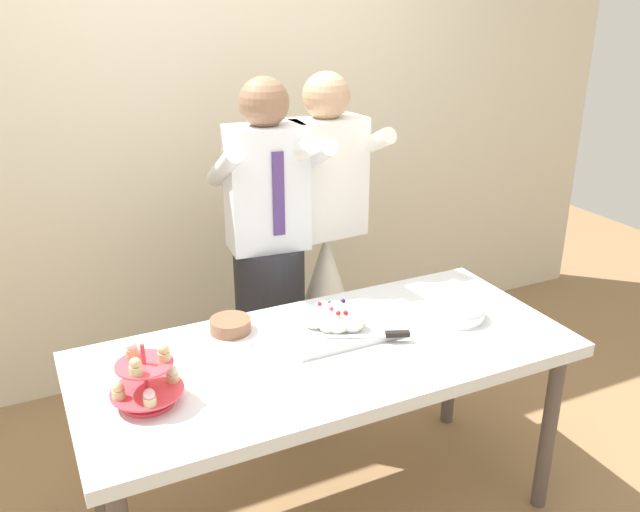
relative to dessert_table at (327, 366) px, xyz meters
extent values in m
cube|color=beige|center=(0.00, 1.44, 0.75)|extent=(5.20, 0.10, 2.90)
cube|color=silver|center=(0.00, 0.00, 0.05)|extent=(1.80, 0.80, 0.05)
cylinder|color=#564C47|center=(0.82, -0.32, -0.34)|extent=(0.06, 0.06, 0.72)
cylinder|color=#564C47|center=(-0.82, 0.32, -0.34)|extent=(0.06, 0.06, 0.72)
cylinder|color=#564C47|center=(0.82, 0.32, -0.34)|extent=(0.06, 0.06, 0.72)
cylinder|color=#D83F4C|center=(-0.66, -0.06, 0.08)|extent=(0.17, 0.17, 0.01)
cylinder|color=#D83F4C|center=(-0.66, -0.06, 0.18)|extent=(0.01, 0.01, 0.21)
cylinder|color=#D83F4C|center=(-0.66, -0.06, 0.12)|extent=(0.23, 0.23, 0.01)
cylinder|color=#D1B784|center=(-0.57, -0.05, 0.14)|extent=(0.04, 0.04, 0.03)
sphere|color=beige|center=(-0.57, -0.05, 0.16)|extent=(0.04, 0.04, 0.04)
cylinder|color=#D1B784|center=(-0.66, 0.03, 0.14)|extent=(0.04, 0.04, 0.03)
sphere|color=#D6B27A|center=(-0.66, 0.03, 0.16)|extent=(0.04, 0.04, 0.04)
cylinder|color=#D1B784|center=(-0.75, -0.07, 0.14)|extent=(0.04, 0.04, 0.03)
sphere|color=#D6B27A|center=(-0.75, -0.07, 0.16)|extent=(0.04, 0.04, 0.04)
cylinder|color=#D1B784|center=(-0.67, -0.15, 0.14)|extent=(0.04, 0.04, 0.03)
sphere|color=#EAB7C6|center=(-0.67, -0.15, 0.16)|extent=(0.04, 0.04, 0.04)
cylinder|color=#D83F4C|center=(-0.66, -0.06, 0.21)|extent=(0.18, 0.18, 0.01)
cylinder|color=#D1B784|center=(-0.60, -0.07, 0.23)|extent=(0.04, 0.04, 0.03)
sphere|color=#D6B27A|center=(-0.60, -0.07, 0.25)|extent=(0.04, 0.04, 0.04)
cylinder|color=#D1B784|center=(-0.68, 0.00, 0.23)|extent=(0.04, 0.04, 0.03)
sphere|color=white|center=(-0.68, 0.00, 0.25)|extent=(0.04, 0.04, 0.04)
cylinder|color=#D1B784|center=(-0.69, -0.11, 0.23)|extent=(0.04, 0.04, 0.03)
sphere|color=#D6B27A|center=(-0.69, -0.11, 0.25)|extent=(0.04, 0.04, 0.04)
cube|color=silver|center=(0.09, 0.10, 0.09)|extent=(0.42, 0.31, 0.02)
sphere|color=white|center=(0.13, 0.10, 0.13)|extent=(0.09, 0.09, 0.09)
sphere|color=white|center=(0.12, 0.14, 0.12)|extent=(0.07, 0.07, 0.07)
sphere|color=white|center=(0.07, 0.18, 0.13)|extent=(0.08, 0.08, 0.08)
sphere|color=white|center=(0.02, 0.14, 0.13)|extent=(0.09, 0.09, 0.09)
sphere|color=white|center=(0.05, 0.09, 0.13)|extent=(0.08, 0.08, 0.08)
sphere|color=white|center=(0.08, 0.06, 0.13)|extent=(0.09, 0.09, 0.09)
sphere|color=white|center=(0.13, 0.05, 0.13)|extent=(0.10, 0.10, 0.10)
sphere|color=white|center=(0.09, 0.10, 0.14)|extent=(0.11, 0.11, 0.11)
sphere|color=#2D1938|center=(0.12, 0.11, 0.19)|extent=(0.02, 0.02, 0.02)
sphere|color=#B21923|center=(0.07, 0.05, 0.18)|extent=(0.02, 0.02, 0.02)
sphere|color=#DB474C|center=(0.06, 0.08, 0.19)|extent=(0.02, 0.02, 0.02)
sphere|color=#2D1938|center=(0.07, 0.12, 0.19)|extent=(0.02, 0.02, 0.02)
sphere|color=#B21923|center=(0.10, 0.05, 0.18)|extent=(0.02, 0.02, 0.02)
sphere|color=#B21923|center=(0.04, 0.15, 0.18)|extent=(0.02, 0.02, 0.02)
cube|color=silver|center=(0.12, -0.01, 0.10)|extent=(0.22, 0.11, 0.00)
cube|color=black|center=(0.25, -0.07, 0.11)|extent=(0.09, 0.06, 0.02)
cylinder|color=white|center=(0.57, -0.01, 0.08)|extent=(0.21, 0.21, 0.01)
cylinder|color=white|center=(0.57, -0.01, 0.09)|extent=(0.21, 0.21, 0.01)
cylinder|color=white|center=(0.57, -0.01, 0.10)|extent=(0.21, 0.21, 0.01)
cylinder|color=white|center=(0.57, -0.01, 0.11)|extent=(0.21, 0.21, 0.01)
cylinder|color=white|center=(0.57, -0.01, 0.12)|extent=(0.21, 0.21, 0.01)
cylinder|color=white|center=(-0.28, 0.26, 0.08)|extent=(0.24, 0.24, 0.01)
cylinder|color=brown|center=(-0.28, 0.26, 0.11)|extent=(0.15, 0.15, 0.05)
cylinder|color=#232328|center=(0.05, 0.69, -0.24)|extent=(0.32, 0.32, 0.92)
cube|color=white|center=(0.05, 0.69, 0.49)|extent=(0.36, 0.23, 0.54)
sphere|color=#8C664C|center=(0.05, 0.69, 0.85)|extent=(0.21, 0.21, 0.21)
cylinder|color=white|center=(-0.13, 0.71, 0.60)|extent=(0.13, 0.49, 0.28)
cylinder|color=white|center=(0.25, 0.67, 0.60)|extent=(0.13, 0.49, 0.28)
cube|color=#4C3372|center=(0.06, 0.59, 0.49)|extent=(0.05, 0.02, 0.36)
cone|color=white|center=(0.36, 0.74, -0.24)|extent=(0.56, 0.56, 0.92)
cube|color=white|center=(0.36, 0.74, 0.49)|extent=(0.35, 0.22, 0.54)
sphere|color=tan|center=(0.36, 0.74, 0.85)|extent=(0.21, 0.21, 0.21)
cylinder|color=white|center=(0.16, 0.73, 0.60)|extent=(0.11, 0.49, 0.28)
cylinder|color=white|center=(0.54, 0.75, 0.60)|extent=(0.11, 0.49, 0.28)
camera|label=1|loc=(-0.95, -1.91, 1.30)|focal=37.67mm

